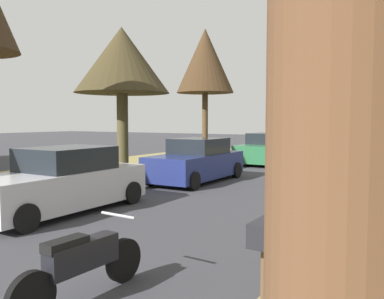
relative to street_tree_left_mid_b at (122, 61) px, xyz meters
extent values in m
cylinder|color=brown|center=(11.23, -11.99, -2.36)|extent=(0.38, 0.38, 4.56)
cylinder|color=#463F27|center=(0.00, 0.00, -2.98)|extent=(0.47, 0.47, 3.32)
cone|color=#382F1B|center=(0.00, 0.00, 0.05)|extent=(3.97, 3.97, 2.74)
cylinder|color=#463F27|center=(-0.46, 0.30, -0.75)|extent=(0.87, 1.16, 1.27)
cylinder|color=#463F27|center=(-0.30, 0.05, -0.79)|extent=(0.34, 0.82, 1.16)
cylinder|color=#463F27|center=(0.09, -0.45, -0.54)|extent=(1.12, 0.42, 1.66)
cylinder|color=#4C3923|center=(0.18, 6.71, -2.78)|extent=(0.33, 0.33, 3.72)
cone|color=#3D2A18|center=(0.18, 6.71, 0.84)|extent=(3.19, 3.19, 3.54)
cylinder|color=#4C3923|center=(0.60, 7.10, -0.38)|extent=(0.97, 1.01, 1.20)
cylinder|color=#4C3923|center=(-0.36, 7.03, -0.43)|extent=(0.82, 1.24, 1.11)
cube|color=#BCBCC1|center=(3.59, -6.38, -4.10)|extent=(1.88, 4.43, 0.85)
cube|color=black|center=(3.59, -6.16, -3.40)|extent=(1.63, 2.05, 0.56)
cylinder|color=black|center=(4.49, -8.02, -4.39)|extent=(0.21, 0.60, 0.60)
cylinder|color=black|center=(4.44, -4.72, -4.39)|extent=(0.21, 0.60, 0.60)
cylinder|color=black|center=(2.70, -4.74, -4.39)|extent=(0.21, 0.60, 0.60)
cube|color=navy|center=(3.87, -0.41, -4.10)|extent=(1.88, 4.43, 0.85)
cube|color=black|center=(3.87, -0.19, -3.40)|extent=(1.63, 2.05, 0.56)
cylinder|color=black|center=(4.76, -2.05, -4.39)|extent=(0.21, 0.60, 0.60)
cylinder|color=black|center=(3.02, -2.08, -4.39)|extent=(0.21, 0.60, 0.60)
cylinder|color=black|center=(4.71, 1.25, -4.39)|extent=(0.21, 0.60, 0.60)
cylinder|color=black|center=(2.97, 1.22, -4.39)|extent=(0.21, 0.60, 0.60)
cube|color=#28663D|center=(3.78, 6.74, -4.10)|extent=(1.88, 4.43, 0.85)
cube|color=black|center=(3.77, 6.96, -3.40)|extent=(1.63, 2.05, 0.56)
cylinder|color=black|center=(4.67, 5.10, -4.39)|extent=(0.21, 0.60, 0.60)
cylinder|color=black|center=(2.93, 5.07, -4.39)|extent=(0.21, 0.60, 0.60)
cylinder|color=black|center=(4.62, 8.40, -4.39)|extent=(0.21, 0.60, 0.60)
cylinder|color=black|center=(2.88, 8.37, -4.39)|extent=(0.21, 0.60, 0.60)
cylinder|color=black|center=(7.75, -8.83, -4.39)|extent=(0.12, 0.60, 0.60)
cylinder|color=black|center=(7.69, -10.28, -4.39)|extent=(0.12, 0.60, 0.60)
cube|color=black|center=(7.72, -9.55, -4.11)|extent=(0.28, 1.02, 0.36)
cube|color=black|center=(7.71, -9.80, -3.91)|extent=(0.24, 0.57, 0.12)
cylinder|color=#9EA0A5|center=(7.74, -8.93, -3.74)|extent=(0.60, 0.06, 0.04)
cube|color=black|center=(10.11, -9.55, -3.48)|extent=(0.22, 0.44, 0.22)
camera|label=1|loc=(11.41, -12.99, -2.46)|focal=37.74mm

